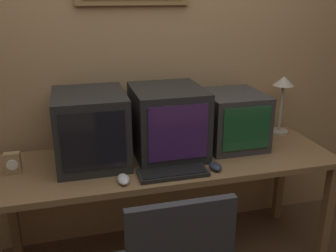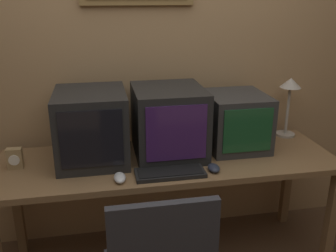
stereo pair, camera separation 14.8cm
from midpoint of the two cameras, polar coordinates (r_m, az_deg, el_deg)
name	(u,v)px [view 2 (the right image)]	position (r m, az deg, el deg)	size (l,w,h in m)	color
wall_back	(156,55)	(2.52, -0.14, 10.74)	(8.00, 0.08, 2.60)	tan
desk	(168,170)	(2.31, 1.84, -6.69)	(2.04, 0.66, 0.75)	olive
monitor_left	(92,126)	(2.23, -9.70, -0.06)	(0.41, 0.47, 0.42)	black
monitor_center	(169,122)	(2.28, 1.97, 0.66)	(0.42, 0.47, 0.42)	black
monitor_right	(236,121)	(2.45, 11.98, 0.75)	(0.37, 0.41, 0.35)	#333333
keyboard_main	(170,173)	(2.08, 2.36, -7.16)	(0.39, 0.15, 0.03)	black
mouse_near_keyboard	(214,168)	(2.14, 8.96, -6.36)	(0.07, 0.10, 0.04)	#282D3D
mouse_far_corner	(120,178)	(2.02, -5.27, -7.87)	(0.06, 0.12, 0.04)	silver
desk_clock	(15,158)	(2.28, -20.60, -4.68)	(0.08, 0.05, 0.12)	#A38456
desk_lamp	(290,94)	(2.70, 19.55, 4.67)	(0.14, 0.14, 0.41)	#B2A899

